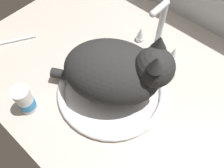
{
  "coord_description": "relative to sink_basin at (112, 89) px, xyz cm",
  "views": [
    {
      "loc": [
        23.49,
        -36.75,
        68.15
      ],
      "look_at": [
        -2.85,
        -7.59,
        7.0
      ],
      "focal_mm": 36.76,
      "sensor_mm": 36.0,
      "label": 1
    }
  ],
  "objects": [
    {
      "name": "pill_bottle",
      "position": [
        -14.98,
        -22.2,
        3.75
      ],
      "size": [
        5.2,
        5.2,
        10.26
      ],
      "color": "white",
      "rests_on": "countertop"
    },
    {
      "name": "countertop",
      "position": [
        2.85,
        7.59,
        -2.51
      ],
      "size": [
        118.63,
        77.98,
        3.0
      ],
      "primitive_type": "cube",
      "color": "#ADA399",
      "rests_on": "ground"
    },
    {
      "name": "cat",
      "position": [
        1.82,
        1.0,
        10.37
      ],
      "size": [
        36.26,
        32.28,
        22.05
      ],
      "color": "black",
      "rests_on": "sink_basin"
    },
    {
      "name": "sink_basin",
      "position": [
        0.0,
        0.0,
        0.0
      ],
      "size": [
        35.75,
        35.75,
        2.33
      ],
      "color": "white",
      "rests_on": "countertop"
    },
    {
      "name": "faucet",
      "position": [
        0.0,
        23.49,
        7.28
      ],
      "size": [
        17.87,
        9.72,
        22.1
      ],
      "color": "silver",
      "rests_on": "countertop"
    },
    {
      "name": "toothbrush",
      "position": [
        -42.94,
        -9.38,
        -0.39
      ],
      "size": [
        9.51,
        15.1,
        1.7
      ],
      "color": "silver",
      "rests_on": "countertop"
    }
  ]
}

